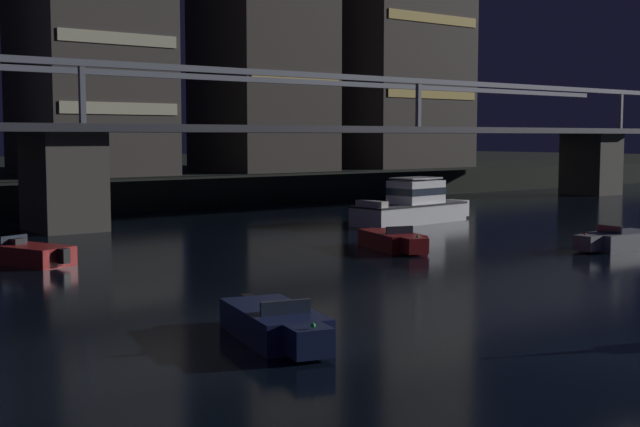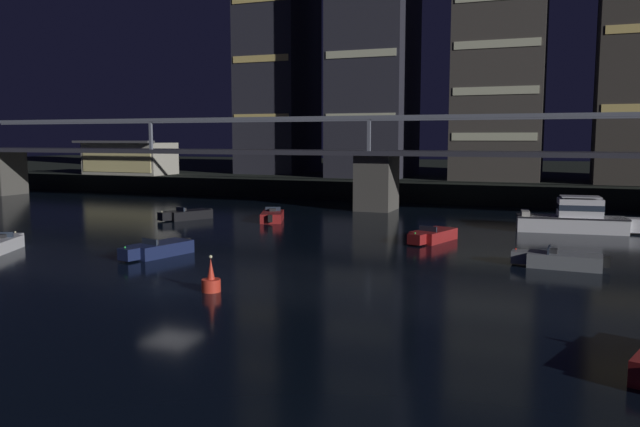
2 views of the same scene
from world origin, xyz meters
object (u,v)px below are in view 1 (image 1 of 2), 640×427
at_px(speedboat_mid_center, 618,240).
at_px(speedboat_mid_right, 24,254).
at_px(cabin_cruiser_near_left, 413,206).
at_px(river_bridge, 63,149).
at_px(speedboat_near_right, 277,324).
at_px(speedboat_far_center, 394,241).
at_px(tower_central, 88,10).

bearing_deg(speedboat_mid_center, speedboat_mid_right, 152.16).
relative_size(cabin_cruiser_near_left, speedboat_mid_right, 1.83).
relative_size(speedboat_mid_center, speedboat_mid_right, 1.02).
distance_m(cabin_cruiser_near_left, speedboat_mid_center, 14.97).
height_order(river_bridge, speedboat_near_right, river_bridge).
bearing_deg(speedboat_mid_center, speedboat_far_center, 142.89).
height_order(tower_central, speedboat_mid_center, tower_central).
distance_m(river_bridge, speedboat_near_right, 29.89).
relative_size(tower_central, speedboat_near_right, 5.13).
xyz_separation_m(speedboat_mid_right, speedboat_far_center, (15.28, -6.14, 0.00)).
bearing_deg(cabin_cruiser_near_left, river_bridge, 154.06).
distance_m(cabin_cruiser_near_left, speedboat_mid_right, 24.91).
height_order(river_bridge, speedboat_far_center, river_bridge).
xyz_separation_m(river_bridge, cabin_cruiser_near_left, (18.54, -9.02, -3.56)).
xyz_separation_m(tower_central, cabin_cruiser_near_left, (8.56, -28.33, -14.32)).
height_order(river_bridge, cabin_cruiser_near_left, river_bridge).
bearing_deg(speedboat_near_right, speedboat_mid_center, 12.37).
xyz_separation_m(speedboat_mid_center, speedboat_far_center, (-8.45, 6.40, 0.00)).
bearing_deg(speedboat_mid_center, river_bridge, 126.14).
xyz_separation_m(river_bridge, tower_central, (9.98, 19.31, 10.76)).
relative_size(speedboat_near_right, speedboat_mid_right, 1.02).
bearing_deg(speedboat_mid_right, speedboat_near_right, -88.41).
relative_size(speedboat_near_right, speedboat_far_center, 1.01).
relative_size(cabin_cruiser_near_left, speedboat_mid_center, 1.78).
height_order(tower_central, speedboat_mid_right, tower_central).
bearing_deg(tower_central, river_bridge, -117.32).
height_order(tower_central, speedboat_near_right, tower_central).
bearing_deg(river_bridge, cabin_cruiser_near_left, -25.94).
bearing_deg(speedboat_mid_right, speedboat_far_center, -21.88).
height_order(speedboat_mid_right, speedboat_far_center, same).
distance_m(tower_central, speedboat_mid_center, 46.37).
bearing_deg(cabin_cruiser_near_left, speedboat_mid_right, -174.51).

